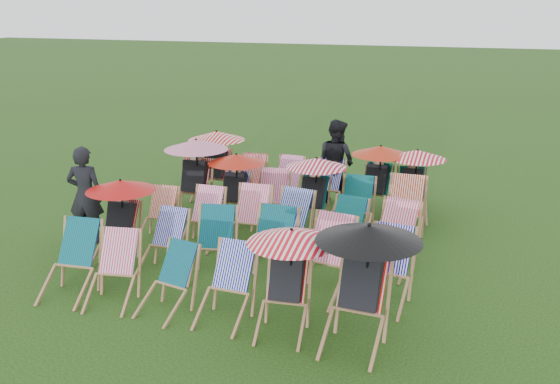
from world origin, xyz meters
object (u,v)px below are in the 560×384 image
(deckchair_0, at_px, (70,261))
(person_rear, at_px, (336,162))
(deckchair_29, at_px, (413,183))
(deckchair_5, at_px, (360,284))
(person_left, at_px, (85,195))

(deckchair_0, distance_m, person_rear, 5.65)
(deckchair_29, relative_size, person_rear, 0.75)
(deckchair_0, height_order, deckchair_5, deckchair_5)
(deckchair_0, height_order, person_rear, person_rear)
(deckchair_0, height_order, person_left, person_left)
(deckchair_29, relative_size, person_left, 0.77)
(person_left, relative_size, person_rear, 0.98)
(person_left, bearing_deg, person_rear, -146.98)
(deckchair_0, relative_size, person_left, 0.60)
(deckchair_5, distance_m, person_left, 5.17)
(deckchair_5, bearing_deg, deckchair_0, -176.67)
(deckchair_0, relative_size, deckchair_29, 0.77)
(person_rear, bearing_deg, person_left, 75.44)
(deckchair_5, distance_m, deckchair_29, 4.71)
(deckchair_29, xyz_separation_m, person_left, (-4.84, -3.01, 0.15))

